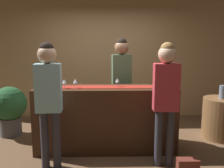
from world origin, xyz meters
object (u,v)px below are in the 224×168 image
(customer_sipping, at_px, (166,91))
(handbag, at_px, (188,167))
(wine_bottle_green, at_px, (158,80))
(customer_browsing, at_px, (49,92))
(wine_bottle_amber, at_px, (167,79))
(round_side_table, at_px, (222,118))
(wine_glass_near_customer, at_px, (118,80))
(potted_plant_tall, at_px, (10,107))
(wine_glass_mid_counter, at_px, (75,81))
(vase_on_side_table, at_px, (223,92))
(bartender, at_px, (122,76))
(wine_glass_far_end, at_px, (64,82))

(customer_sipping, bearing_deg, handbag, -43.01)
(wine_bottle_green, xyz_separation_m, customer_browsing, (-1.59, -0.58, -0.06))
(wine_bottle_amber, distance_m, round_side_table, 1.43)
(wine_glass_near_customer, height_order, customer_sipping, customer_sipping)
(customer_sipping, bearing_deg, potted_plant_tall, 156.89)
(round_side_table, bearing_deg, customer_browsing, -159.99)
(customer_sipping, relative_size, potted_plant_tall, 1.87)
(handbag, bearing_deg, wine_glass_mid_counter, 153.41)
(potted_plant_tall, bearing_deg, vase_on_side_table, -3.51)
(wine_bottle_amber, bearing_deg, wine_bottle_green, -154.01)
(customer_browsing, height_order, handbag, customer_browsing)
(customer_sipping, distance_m, round_side_table, 1.80)
(potted_plant_tall, bearing_deg, wine_bottle_amber, -12.44)
(handbag, bearing_deg, wine_glass_near_customer, 136.40)
(wine_glass_near_customer, distance_m, round_side_table, 2.13)
(bartender, distance_m, round_side_table, 1.99)
(bartender, bearing_deg, wine_glass_far_end, 29.42)
(potted_plant_tall, bearing_deg, bartender, -2.36)
(customer_browsing, distance_m, handbag, 2.10)
(wine_bottle_green, xyz_separation_m, wine_glass_mid_counter, (-1.29, -0.05, -0.01))
(customer_browsing, bearing_deg, bartender, 45.27)
(wine_glass_far_end, bearing_deg, potted_plant_tall, 146.83)
(wine_bottle_amber, xyz_separation_m, wine_glass_mid_counter, (-1.45, -0.12, -0.01))
(wine_glass_near_customer, height_order, bartender, bartender)
(wine_glass_near_customer, xyz_separation_m, wine_glass_mid_counter, (-0.66, -0.08, 0.00))
(wine_bottle_green, bearing_deg, handbag, -72.44)
(wine_bottle_amber, bearing_deg, wine_glass_near_customer, -176.45)
(wine_glass_near_customer, relative_size, customer_browsing, 0.08)
(wine_bottle_amber, relative_size, bartender, 0.17)
(customer_sipping, relative_size, customer_browsing, 1.00)
(wine_glass_mid_counter, bearing_deg, wine_bottle_amber, 4.90)
(wine_bottle_green, height_order, wine_glass_mid_counter, wine_bottle_green)
(round_side_table, bearing_deg, bartender, 175.64)
(bartender, distance_m, handbag, 1.94)
(wine_glass_far_end, distance_m, potted_plant_tall, 1.51)
(wine_bottle_amber, height_order, potted_plant_tall, wine_bottle_amber)
(wine_glass_far_end, bearing_deg, handbag, -23.77)
(wine_bottle_amber, height_order, round_side_table, wine_bottle_amber)
(customer_sipping, distance_m, vase_on_side_table, 1.65)
(wine_glass_mid_counter, relative_size, round_side_table, 0.19)
(wine_glass_mid_counter, bearing_deg, wine_bottle_green, 2.04)
(customer_browsing, bearing_deg, wine_glass_far_end, 73.15)
(bartender, xyz_separation_m, customer_browsing, (-1.05, -1.19, -0.06))
(wine_bottle_amber, relative_size, handbag, 1.08)
(wine_bottle_green, xyz_separation_m, customer_sipping, (-0.00, -0.56, -0.06))
(wine_glass_mid_counter, bearing_deg, handbag, -26.59)
(wine_glass_mid_counter, bearing_deg, customer_browsing, -118.71)
(wine_bottle_amber, relative_size, potted_plant_tall, 0.33)
(wine_glass_near_customer, distance_m, handbag, 1.61)
(bartender, xyz_separation_m, customer_sipping, (0.53, -1.16, -0.06))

